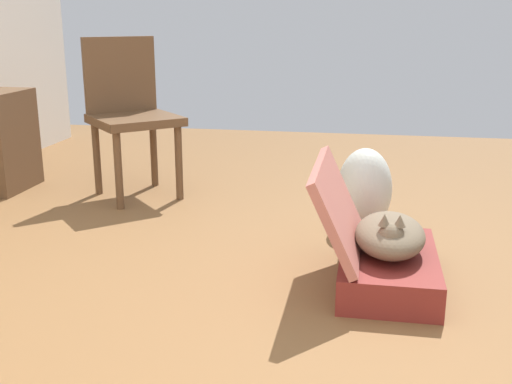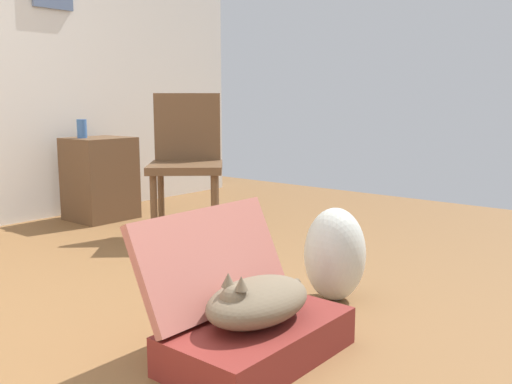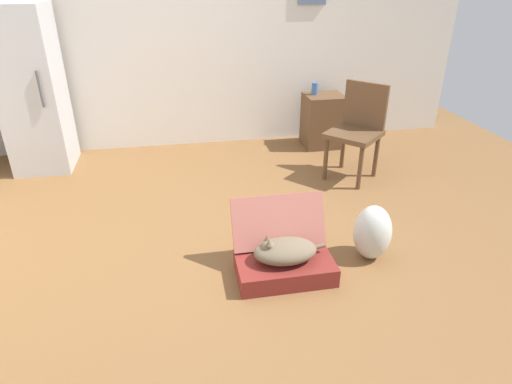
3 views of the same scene
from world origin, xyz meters
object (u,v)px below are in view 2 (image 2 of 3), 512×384
side_table (100,179)px  chair (186,158)px  cat (257,301)px  plastic_bag_white (335,254)px  vase_tall (82,129)px  suitcase_base (258,340)px

side_table → chair: size_ratio=0.66×
side_table → chair: chair is taller
chair → cat: bearing=-78.6°
cat → chair: chair is taller
plastic_bag_white → vase_tall: 2.42m
suitcase_base → vase_tall: 2.73m
side_table → vase_tall: bearing=161.0°
suitcase_base → cat: 0.15m
cat → suitcase_base: bearing=-3.9°
vase_tall → cat: bearing=-111.3°
cat → plastic_bag_white: plastic_bag_white is taller
suitcase_base → side_table: (1.07, 2.44, 0.24)m
suitcase_base → plastic_bag_white: 0.71m
vase_tall → chair: size_ratio=0.15×
suitcase_base → plastic_bag_white: size_ratio=1.58×
suitcase_base → cat: (-0.01, 0.00, 0.15)m
vase_tall → chair: (0.16, -0.95, -0.17)m
cat → chair: 1.92m
cat → vase_tall: vase_tall is taller
suitcase_base → chair: size_ratio=0.71×
side_table → vase_tall: (-0.11, 0.04, 0.38)m
cat → chair: bearing=53.7°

